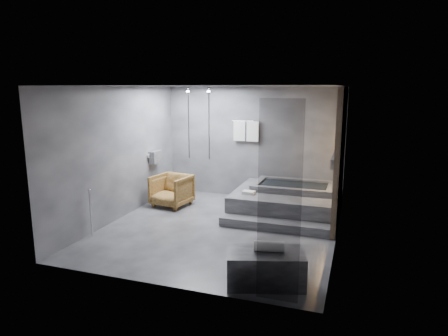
% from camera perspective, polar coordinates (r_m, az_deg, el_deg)
% --- Properties ---
extents(room, '(5.00, 5.04, 2.82)m').
position_cam_1_polar(room, '(7.80, 2.70, 3.75)').
color(room, '#323235').
rests_on(room, ground).
extents(tub_deck, '(2.20, 2.00, 0.50)m').
position_cam_1_polar(tub_deck, '(9.11, 8.71, -4.76)').
color(tub_deck, '#38383B').
rests_on(tub_deck, ground).
extents(tub_step, '(2.20, 0.36, 0.18)m').
position_cam_1_polar(tub_step, '(8.06, 7.17, -8.10)').
color(tub_step, '#38383B').
rests_on(tub_step, ground).
extents(concrete_bench, '(1.22, 0.89, 0.49)m').
position_cam_1_polar(concrete_bench, '(5.90, 5.94, -14.02)').
color(concrete_bench, '#2D2D2F').
rests_on(concrete_bench, ground).
extents(driftwood_chair, '(0.93, 0.95, 0.75)m').
position_cam_1_polar(driftwood_chair, '(9.55, -7.49, -3.19)').
color(driftwood_chair, '#4B3012').
rests_on(driftwood_chair, ground).
extents(rolled_towel, '(0.45, 0.23, 0.15)m').
position_cam_1_polar(rolled_towel, '(5.78, 6.46, -11.07)').
color(rolled_towel, white).
rests_on(rolled_towel, concrete_bench).
extents(deck_towel, '(0.28, 0.21, 0.07)m').
position_cam_1_polar(deck_towel, '(8.69, 3.54, -3.51)').
color(deck_towel, silver).
rests_on(deck_towel, tub_deck).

